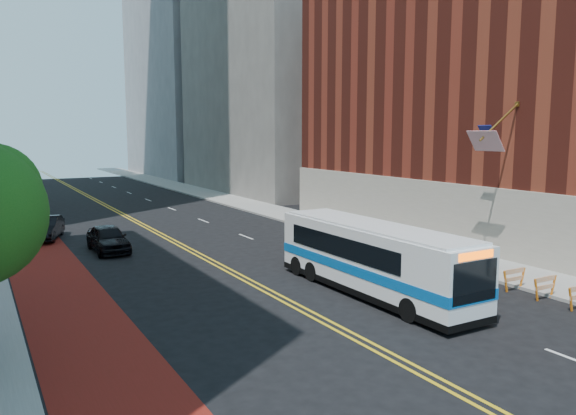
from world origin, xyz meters
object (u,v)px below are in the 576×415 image
Objects in this scene: car_a at (108,238)px; car_c at (1,212)px; car_b at (46,228)px; transit_bus at (371,257)px.

car_a is 1.02× the size of car_c.
car_a is 1.02× the size of car_b.
car_c is at bearing 119.39° from car_b.
car_a is at bearing -47.55° from car_b.
car_a is (-8.15, 14.64, -0.82)m from transit_bus.
transit_bus is 2.46× the size of car_c.
car_a is at bearing -64.19° from car_c.
car_b reaches higher than car_c.
car_a is 6.62m from car_b.
transit_bus is 16.77m from car_a.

